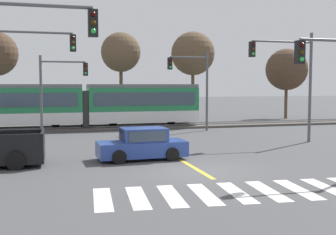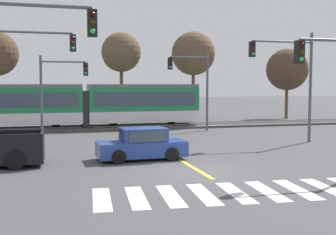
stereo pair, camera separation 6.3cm
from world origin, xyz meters
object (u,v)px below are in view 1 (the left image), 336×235
(bare_tree_far_east, at_px, (287,70))
(traffic_light_far_right, at_px, (194,79))
(bare_tree_east, at_px, (193,54))
(sedan_crossing, at_px, (142,145))
(traffic_light_mid_right, at_px, (291,71))
(traffic_light_near_left, at_px, (21,62))
(bare_tree_west, at_px, (121,53))
(light_rail_tram, at_px, (85,104))
(traffic_light_mid_left, at_px, (21,68))
(traffic_light_far_left, at_px, (58,83))

(bare_tree_far_east, bearing_deg, traffic_light_far_right, -146.68)
(bare_tree_east, xyz_separation_m, bare_tree_far_east, (10.53, 0.44, -1.42))
(sedan_crossing, relative_size, traffic_light_mid_right, 0.63)
(traffic_light_near_left, height_order, bare_tree_west, bare_tree_west)
(light_rail_tram, height_order, bare_tree_east, bare_tree_east)
(traffic_light_far_right, relative_size, bare_tree_far_east, 0.83)
(traffic_light_far_right, bearing_deg, bare_tree_west, 116.98)
(traffic_light_near_left, bearing_deg, bare_tree_far_east, 45.41)
(traffic_light_near_left, relative_size, bare_tree_east, 0.75)
(sedan_crossing, height_order, traffic_light_near_left, traffic_light_near_left)
(sedan_crossing, distance_m, bare_tree_east, 22.27)
(traffic_light_far_right, distance_m, traffic_light_mid_right, 8.66)
(traffic_light_far_right, bearing_deg, bare_tree_far_east, 33.32)
(bare_tree_west, bearing_deg, sedan_crossing, -96.30)
(traffic_light_near_left, xyz_separation_m, bare_tree_west, (7.21, 24.85, 2.25))
(traffic_light_near_left, bearing_deg, traffic_light_mid_left, 93.71)
(light_rail_tram, relative_size, bare_tree_east, 2.13)
(sedan_crossing, distance_m, traffic_light_mid_right, 11.14)
(light_rail_tram, xyz_separation_m, traffic_light_mid_left, (-4.02, -11.19, 2.38))
(sedan_crossing, xyz_separation_m, bare_tree_west, (2.16, 19.61, 5.84))
(sedan_crossing, bearing_deg, bare_tree_east, 64.71)
(traffic_light_near_left, distance_m, bare_tree_west, 25.98)
(light_rail_tram, bearing_deg, bare_tree_east, 23.88)
(sedan_crossing, xyz_separation_m, traffic_light_far_right, (6.47, 11.16, 3.29))
(traffic_light_far_left, bearing_deg, light_rail_tram, 64.09)
(traffic_light_far_left, bearing_deg, traffic_light_mid_right, -27.32)
(traffic_light_far_right, distance_m, traffic_light_mid_left, 14.33)
(bare_tree_east, bearing_deg, bare_tree_west, 178.46)
(traffic_light_mid_right, bearing_deg, traffic_light_far_left, 152.68)
(sedan_crossing, relative_size, traffic_light_far_right, 0.70)
(sedan_crossing, height_order, bare_tree_east, bare_tree_east)
(bare_tree_west, xyz_separation_m, bare_tree_east, (7.01, -0.19, 0.01))
(sedan_crossing, height_order, traffic_light_far_left, traffic_light_far_left)
(light_rail_tram, distance_m, traffic_light_far_left, 5.07)
(light_rail_tram, bearing_deg, bare_tree_west, 52.85)
(traffic_light_mid_left, relative_size, bare_tree_east, 0.77)
(traffic_light_mid_right, bearing_deg, traffic_light_near_left, -150.50)
(traffic_light_mid_left, bearing_deg, traffic_light_mid_right, -0.73)
(traffic_light_far_right, bearing_deg, bare_tree_east, 71.84)
(traffic_light_mid_left, bearing_deg, bare_tree_east, 47.18)
(light_rail_tram, xyz_separation_m, bare_tree_west, (3.75, 4.96, 4.49))
(traffic_light_far_left, height_order, traffic_light_mid_left, traffic_light_mid_left)
(traffic_light_mid_right, height_order, traffic_light_near_left, traffic_light_mid_right)
(sedan_crossing, distance_m, traffic_light_mid_left, 7.58)
(sedan_crossing, relative_size, traffic_light_mid_left, 0.64)
(traffic_light_far_right, height_order, traffic_light_near_left, traffic_light_near_left)
(bare_tree_west, height_order, bare_tree_east, bare_tree_east)
(traffic_light_near_left, relative_size, bare_tree_west, 0.77)
(bare_tree_east, relative_size, bare_tree_far_east, 1.19)
(sedan_crossing, height_order, traffic_light_mid_right, traffic_light_mid_right)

